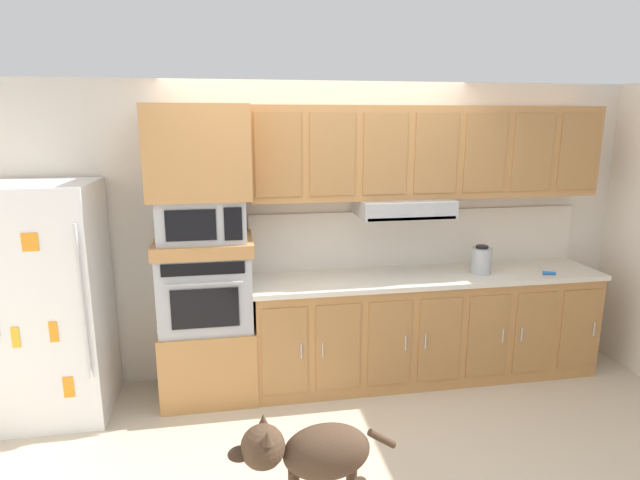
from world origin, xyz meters
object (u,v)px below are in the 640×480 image
built_in_oven (206,288)px  screwdriver (549,273)px  microwave (203,218)px  dog (312,455)px  electric_kettle (481,260)px  refrigerator (50,302)px

built_in_oven → screwdriver: bearing=-3.7°
microwave → dog: (0.58, -1.60, -0.99)m
built_in_oven → electric_kettle: size_ratio=2.92×
refrigerator → built_in_oven: bearing=3.4°
built_in_oven → dog: bearing=-70.1°
microwave → screwdriver: 2.89m
built_in_oven → screwdriver: (2.83, -0.18, 0.03)m
refrigerator → dog: 2.33m
microwave → electric_kettle: size_ratio=2.68×
refrigerator → dog: (1.71, -1.54, -0.41)m
electric_kettle → dog: size_ratio=0.26×
refrigerator → electric_kettle: refrigerator is taller
electric_kettle → refrigerator: bearing=-179.7°
microwave → built_in_oven: bearing=179.2°
refrigerator → electric_kettle: 3.41m
dog → microwave: bearing=-73.3°
screwdriver → dog: (-2.25, -1.42, -0.47)m
electric_kettle → microwave: bearing=178.8°
dog → electric_kettle: bearing=-140.7°
refrigerator → dog: size_ratio=1.93×
refrigerator → microwave: (1.13, 0.07, 0.58)m
electric_kettle → dog: (-1.70, -1.56, -0.57)m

